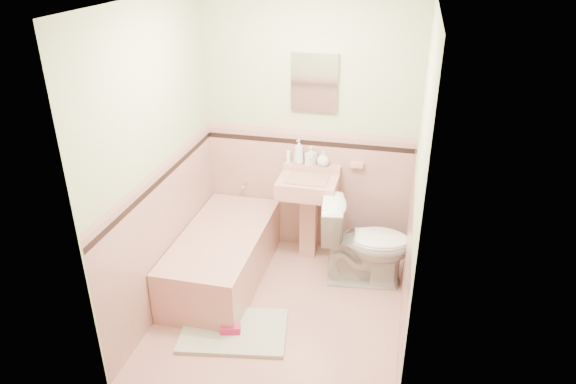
% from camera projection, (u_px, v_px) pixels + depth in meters
% --- Properties ---
extents(floor, '(2.20, 2.20, 0.00)m').
position_uv_depth(floor, '(281.00, 309.00, 4.49)').
color(floor, tan).
rests_on(floor, ground).
extents(ceiling, '(2.20, 2.20, 0.00)m').
position_uv_depth(ceiling, '(279.00, 0.00, 3.39)').
color(ceiling, white).
rests_on(ceiling, ground).
extents(wall_back, '(2.50, 0.00, 2.50)m').
position_uv_depth(wall_back, '(309.00, 129.00, 4.91)').
color(wall_back, '#F9ECCB').
rests_on(wall_back, ground).
extents(wall_front, '(2.50, 0.00, 2.50)m').
position_uv_depth(wall_front, '(234.00, 254.00, 2.98)').
color(wall_front, '#F9ECCB').
rests_on(wall_front, ground).
extents(wall_left, '(0.00, 2.50, 2.50)m').
position_uv_depth(wall_left, '(157.00, 164.00, 4.15)').
color(wall_left, '#F9ECCB').
rests_on(wall_left, ground).
extents(wall_right, '(0.00, 2.50, 2.50)m').
position_uv_depth(wall_right, '(417.00, 190.00, 3.74)').
color(wall_right, '#F9ECCB').
rests_on(wall_right, ground).
extents(wainscot_back, '(2.00, 0.00, 2.00)m').
position_uv_depth(wainscot_back, '(307.00, 192.00, 5.18)').
color(wainscot_back, tan).
rests_on(wainscot_back, ground).
extents(wainscot_front, '(2.00, 0.00, 2.00)m').
position_uv_depth(wainscot_front, '(239.00, 341.00, 3.28)').
color(wainscot_front, tan).
rests_on(wainscot_front, ground).
extents(wainscot_left, '(0.00, 2.20, 2.20)m').
position_uv_depth(wainscot_left, '(167.00, 236.00, 4.43)').
color(wainscot_left, tan).
rests_on(wainscot_left, ground).
extents(wainscot_right, '(0.00, 2.20, 2.20)m').
position_uv_depth(wainscot_right, '(406.00, 266.00, 4.03)').
color(wainscot_right, tan).
rests_on(wainscot_right, ground).
extents(accent_back, '(2.00, 0.00, 2.00)m').
position_uv_depth(accent_back, '(308.00, 143.00, 4.95)').
color(accent_back, black).
rests_on(accent_back, ground).
extents(accent_front, '(2.00, 0.00, 2.00)m').
position_uv_depth(accent_front, '(236.00, 272.00, 3.06)').
color(accent_front, black).
rests_on(accent_front, ground).
extents(accent_left, '(0.00, 2.20, 2.20)m').
position_uv_depth(accent_left, '(161.00, 180.00, 4.20)').
color(accent_left, black).
rests_on(accent_left, ground).
extents(accent_right, '(0.00, 2.20, 2.20)m').
position_uv_depth(accent_right, '(412.00, 206.00, 3.80)').
color(accent_right, black).
rests_on(accent_right, ground).
extents(cap_back, '(2.00, 0.00, 2.00)m').
position_uv_depth(cap_back, '(308.00, 133.00, 4.90)').
color(cap_back, tan).
rests_on(cap_back, ground).
extents(cap_front, '(2.00, 0.00, 2.00)m').
position_uv_depth(cap_front, '(235.00, 257.00, 3.01)').
color(cap_front, tan).
rests_on(cap_front, ground).
extents(cap_left, '(0.00, 2.20, 2.20)m').
position_uv_depth(cap_left, '(160.00, 168.00, 4.16)').
color(cap_left, tan).
rests_on(cap_left, ground).
extents(cap_right, '(0.00, 2.20, 2.20)m').
position_uv_depth(cap_right, '(414.00, 193.00, 3.76)').
color(cap_right, tan).
rests_on(cap_right, ground).
extents(bathtub, '(0.70, 1.50, 0.45)m').
position_uv_depth(bathtub, '(223.00, 257.00, 4.81)').
color(bathtub, tan).
rests_on(bathtub, floor).
extents(tub_faucet, '(0.04, 0.12, 0.04)m').
position_uv_depth(tub_faucet, '(245.00, 185.00, 5.26)').
color(tub_faucet, silver).
rests_on(tub_faucet, wall_back).
extents(sink, '(0.55, 0.48, 0.86)m').
position_uv_depth(sink, '(307.00, 219.00, 5.05)').
color(sink, tan).
rests_on(sink, floor).
extents(sink_faucet, '(0.02, 0.02, 0.10)m').
position_uv_depth(sink_faucet, '(311.00, 163.00, 4.94)').
color(sink_faucet, silver).
rests_on(sink_faucet, sink).
extents(medicine_cabinet, '(0.42, 0.04, 0.52)m').
position_uv_depth(medicine_cabinet, '(314.00, 82.00, 4.67)').
color(medicine_cabinet, white).
rests_on(medicine_cabinet, wall_back).
extents(soap_dish, '(0.12, 0.07, 0.04)m').
position_uv_depth(soap_dish, '(357.00, 165.00, 4.91)').
color(soap_dish, tan).
rests_on(soap_dish, wall_back).
extents(soap_bottle_left, '(0.12, 0.12, 0.24)m').
position_uv_depth(soap_bottle_left, '(299.00, 152.00, 4.96)').
color(soap_bottle_left, '#B2B2B2').
rests_on(soap_bottle_left, sink).
extents(soap_bottle_mid, '(0.11, 0.11, 0.18)m').
position_uv_depth(soap_bottle_mid, '(311.00, 156.00, 4.95)').
color(soap_bottle_mid, '#B2B2B2').
rests_on(soap_bottle_mid, sink).
extents(soap_bottle_right, '(0.15, 0.15, 0.15)m').
position_uv_depth(soap_bottle_right, '(323.00, 158.00, 4.94)').
color(soap_bottle_right, '#B2B2B2').
rests_on(soap_bottle_right, sink).
extents(tube, '(0.04, 0.04, 0.12)m').
position_uv_depth(tube, '(288.00, 157.00, 5.01)').
color(tube, white).
rests_on(tube, sink).
extents(toilet, '(0.84, 0.54, 0.81)m').
position_uv_depth(toilet, '(366.00, 242.00, 4.70)').
color(toilet, white).
rests_on(toilet, floor).
extents(bucket, '(0.30, 0.30, 0.24)m').
position_uv_depth(bucket, '(356.00, 250.00, 5.12)').
color(bucket, '#070A98').
rests_on(bucket, floor).
extents(bath_mat, '(0.92, 0.69, 0.03)m').
position_uv_depth(bath_mat, '(234.00, 331.00, 4.23)').
color(bath_mat, '#99A589').
rests_on(bath_mat, floor).
extents(shoe, '(0.17, 0.11, 0.06)m').
position_uv_depth(shoe, '(231.00, 329.00, 4.18)').
color(shoe, '#BF1E59').
rests_on(shoe, bath_mat).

